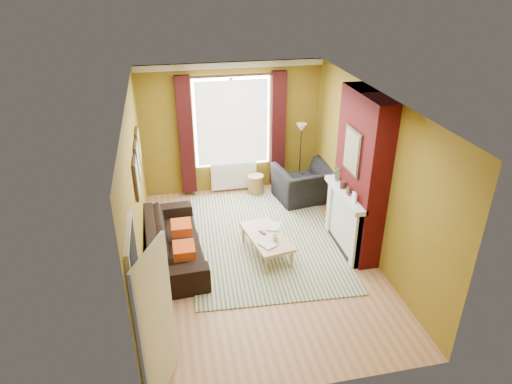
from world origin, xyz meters
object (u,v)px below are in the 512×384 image
Objects in this scene: armchair at (305,184)px; floor_lamp at (301,138)px; sofa at (174,241)px; coffee_table at (267,237)px; wicker_stool at (256,184)px.

floor_lamp reaches higher than armchair.
armchair is (2.81, 1.57, 0.04)m from sofa.
coffee_table is (1.57, -0.25, 0.01)m from sofa.
armchair reaches higher than coffee_table.
sofa reaches higher than wicker_stool.
floor_lamp is at bearing -103.36° from armchair.
coffee_table is at bearing -101.77° from sofa.
armchair is 0.94× the size of coffee_table.
armchair is 2.73× the size of wicker_stool.
sofa is 3.22m from armchair.
coffee_table is 2.79m from floor_lamp.
wicker_stool is (1.86, 2.08, -0.12)m from sofa.
coffee_table is 2.35m from wicker_stool.
sofa is at bearing -143.87° from floor_lamp.
wicker_stool is at bearing -44.72° from sofa.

